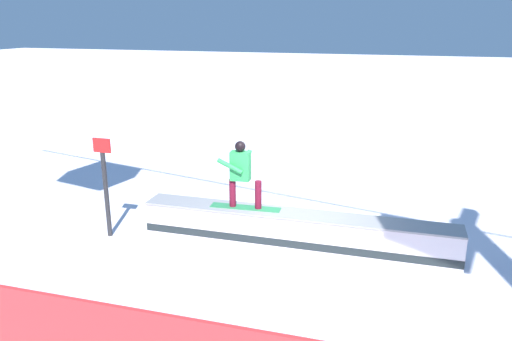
{
  "coord_description": "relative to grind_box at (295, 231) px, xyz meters",
  "views": [
    {
      "loc": [
        -1.98,
        9.18,
        4.54
      ],
      "look_at": [
        0.54,
        1.01,
        1.91
      ],
      "focal_mm": 34.54,
      "sensor_mm": 36.0,
      "label": 1
    }
  ],
  "objects": [
    {
      "name": "snowboarder",
      "position": [
        1.15,
        0.03,
        1.18
      ],
      "size": [
        1.51,
        0.47,
        1.43
      ],
      "color": "#2E8650",
      "rests_on": "grind_box"
    },
    {
      "name": "ground_plane",
      "position": [
        0.0,
        0.0,
        -0.34
      ],
      "size": [
        120.0,
        120.0,
        0.0
      ],
      "primitive_type": "plane",
      "color": "white"
    },
    {
      "name": "grind_box",
      "position": [
        0.0,
        0.0,
        0.0
      ],
      "size": [
        6.53,
        0.77,
        0.75
      ],
      "color": "white",
      "rests_on": "ground_plane"
    },
    {
      "name": "trail_marker",
      "position": [
        3.99,
        0.67,
        0.83
      ],
      "size": [
        0.4,
        0.1,
        2.19
      ],
      "color": "#262628",
      "rests_on": "ground_plane"
    }
  ]
}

